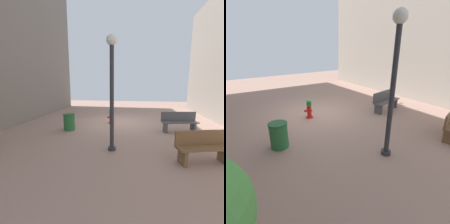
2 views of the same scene
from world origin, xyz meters
TOP-DOWN VIEW (x-y plane):
  - ground_plane at (0.00, 0.00)m, footprint 23.40×23.40m
  - fire_hydrant at (0.54, 0.30)m, footprint 0.38×0.41m
  - bench_near at (-2.95, 1.53)m, footprint 1.75×0.72m
  - street_lamp at (-0.05, 4.17)m, footprint 0.36×0.36m
  - trash_bin at (2.39, 1.98)m, footprint 0.58×0.58m

SIDE VIEW (x-z plane):
  - ground_plane at x=0.00m, z-range 0.00..0.00m
  - fire_hydrant at x=0.54m, z-range 0.00..0.82m
  - trash_bin at x=2.39m, z-range 0.00..0.82m
  - bench_near at x=-2.95m, z-range 0.02..0.97m
  - street_lamp at x=-0.05m, z-range 0.47..4.31m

